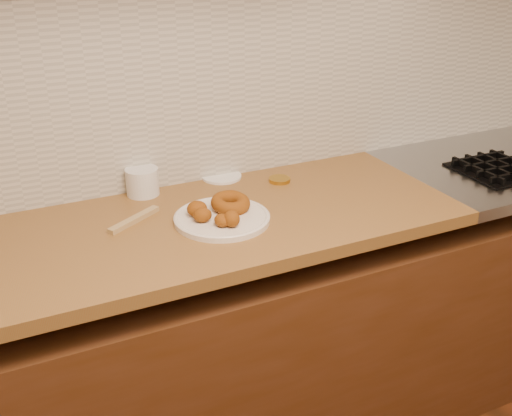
% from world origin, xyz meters
% --- Properties ---
extents(wall_back, '(4.00, 0.02, 2.70)m').
position_xyz_m(wall_back, '(0.00, 2.00, 1.35)').
color(wall_back, '#B6A98E').
rests_on(wall_back, ground).
extents(base_cabinet, '(3.60, 0.60, 0.77)m').
position_xyz_m(base_cabinet, '(0.00, 1.69, 0.39)').
color(base_cabinet, '#502C19').
rests_on(base_cabinet, floor).
extents(butcher_block, '(2.30, 0.62, 0.04)m').
position_xyz_m(butcher_block, '(-0.65, 1.69, 0.88)').
color(butcher_block, brown).
rests_on(butcher_block, base_cabinet).
extents(backsplash, '(3.60, 0.02, 0.60)m').
position_xyz_m(backsplash, '(0.00, 1.99, 1.20)').
color(backsplash, beige).
rests_on(backsplash, wall_back).
extents(donut_plate, '(0.28, 0.28, 0.02)m').
position_xyz_m(donut_plate, '(-0.22, 1.66, 0.91)').
color(donut_plate, white).
rests_on(donut_plate, butcher_block).
extents(ring_donut, '(0.16, 0.16, 0.05)m').
position_xyz_m(ring_donut, '(-0.18, 1.69, 0.94)').
color(ring_donut, brown).
rests_on(ring_donut, donut_plate).
extents(fried_dough_chunks, '(0.12, 0.17, 0.05)m').
position_xyz_m(fried_dough_chunks, '(-0.26, 1.64, 0.94)').
color(fried_dough_chunks, brown).
rests_on(fried_dough_chunks, donut_plate).
extents(plastic_tub, '(0.13, 0.13, 0.09)m').
position_xyz_m(plastic_tub, '(-0.38, 1.95, 0.94)').
color(plastic_tub, white).
rests_on(plastic_tub, butcher_block).
extents(tub_lid, '(0.16, 0.16, 0.01)m').
position_xyz_m(tub_lid, '(-0.10, 1.97, 0.90)').
color(tub_lid, white).
rests_on(tub_lid, butcher_block).
extents(brass_jar_lid, '(0.07, 0.07, 0.01)m').
position_xyz_m(brass_jar_lid, '(0.07, 1.85, 0.91)').
color(brass_jar_lid, gold).
rests_on(brass_jar_lid, butcher_block).
extents(wooden_utensil, '(0.18, 0.12, 0.01)m').
position_xyz_m(wooden_utensil, '(-0.46, 1.76, 0.91)').
color(wooden_utensil, tan).
rests_on(wooden_utensil, butcher_block).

